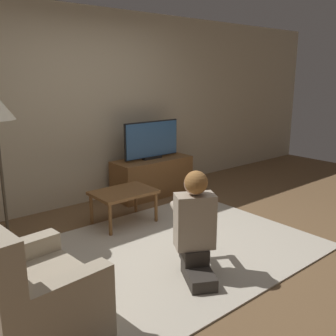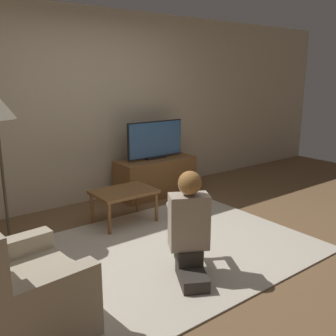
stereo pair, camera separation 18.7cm
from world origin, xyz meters
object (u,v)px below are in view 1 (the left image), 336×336
coffee_table (124,195)px  person_kneeling (195,223)px  tv (152,140)px  armchair (29,298)px

coffee_table → person_kneeling: (-0.17, -1.39, 0.13)m
tv → coffee_table: bearing=-144.3°
coffee_table → armchair: (-1.59, -1.27, -0.07)m
person_kneeling → tv: bearing=-90.0°
tv → person_kneeling: (-1.11, -2.06, -0.33)m
armchair → person_kneeling: bearing=-99.8°
armchair → coffee_table: bearing=-56.3°
armchair → tv: bearing=-57.4°
tv → coffee_table: size_ratio=1.29×
tv → coffee_table: 1.24m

